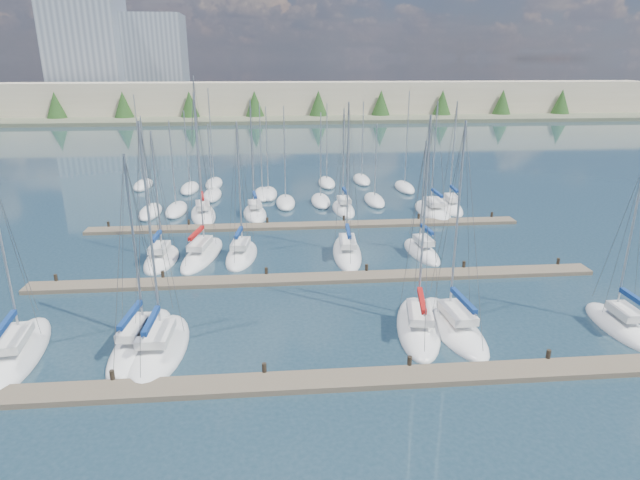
{
  "coord_description": "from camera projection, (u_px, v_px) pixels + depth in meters",
  "views": [
    {
      "loc": [
        -3.19,
        -22.36,
        16.4
      ],
      "look_at": [
        0.0,
        14.0,
        4.0
      ],
      "focal_mm": 30.0,
      "sensor_mm": 36.0,
      "label": 1
    }
  ],
  "objects": [
    {
      "name": "sailboat_o",
      "position": [
        255.0,
        213.0,
        59.07
      ],
      "size": [
        3.22,
        7.1,
        13.08
      ],
      "rotation": [
        0.0,
        0.0,
        0.11
      ],
      "color": "white",
      "rests_on": "ground"
    },
    {
      "name": "sailboat_j",
      "position": [
        242.0,
        255.0,
        46.56
      ],
      "size": [
        3.31,
        7.45,
        12.32
      ],
      "rotation": [
        0.0,
        0.0,
        -0.11
      ],
      "color": "white",
      "rests_on": "ground"
    },
    {
      "name": "sailboat_g",
      "position": [
        619.0,
        326.0,
        34.23
      ],
      "size": [
        2.4,
        6.69,
        11.48
      ],
      "rotation": [
        0.0,
        0.0,
        -0.01
      ],
      "color": "white",
      "rests_on": "ground"
    },
    {
      "name": "dock_mid",
      "position": [
        318.0,
        278.0,
        41.69
      ],
      "size": [
        44.0,
        1.93,
        1.1
      ],
      "color": "#6B5E4C",
      "rests_on": "ground"
    },
    {
      "name": "sailboat_i",
      "position": [
        202.0,
        254.0,
        46.68
      ],
      "size": [
        4.16,
        9.31,
        14.59
      ],
      "rotation": [
        0.0,
        0.0,
        -0.19
      ],
      "color": "white",
      "rests_on": "ground"
    },
    {
      "name": "sailboat_q",
      "position": [
        432.0,
        211.0,
        60.06
      ],
      "size": [
        3.3,
        9.0,
        12.86
      ],
      "rotation": [
        0.0,
        0.0,
        0.02
      ],
      "color": "white",
      "rests_on": "ground"
    },
    {
      "name": "sailboat_k",
      "position": [
        347.0,
        252.0,
        47.23
      ],
      "size": [
        3.13,
        9.29,
        13.81
      ],
      "rotation": [
        0.0,
        0.0,
        -0.07
      ],
      "color": "white",
      "rests_on": "ground"
    },
    {
      "name": "sailboat_e",
      "position": [
        453.0,
        326.0,
        34.18
      ],
      "size": [
        3.46,
        8.9,
        13.79
      ],
      "rotation": [
        0.0,
        0.0,
        0.08
      ],
      "color": "white",
      "rests_on": "ground"
    },
    {
      "name": "sailboat_h",
      "position": [
        161.0,
        259.0,
        45.61
      ],
      "size": [
        2.87,
        6.85,
        11.63
      ],
      "rotation": [
        0.0,
        0.0,
        -0.04
      ],
      "color": "white",
      "rests_on": "ground"
    },
    {
      "name": "sailboat_r",
      "position": [
        450.0,
        207.0,
        61.81
      ],
      "size": [
        2.83,
        7.86,
        12.77
      ],
      "rotation": [
        0.0,
        0.0,
        -0.08
      ],
      "color": "white",
      "rests_on": "ground"
    },
    {
      "name": "sailboat_l",
      "position": [
        422.0,
        252.0,
        47.38
      ],
      "size": [
        2.87,
        6.94,
        10.61
      ],
      "rotation": [
        0.0,
        0.0,
        0.1
      ],
      "color": "white",
      "rests_on": "ground"
    },
    {
      "name": "sailboat_p",
      "position": [
        344.0,
        209.0,
        60.87
      ],
      "size": [
        2.55,
        7.04,
        12.08
      ],
      "rotation": [
        0.0,
        0.0,
        0.03
      ],
      "color": "white",
      "rests_on": "ground"
    },
    {
      "name": "shoreline",
      "position": [
        239.0,
        90.0,
        164.4
      ],
      "size": [
        400.0,
        60.0,
        38.0
      ],
      "color": "#666B51",
      "rests_on": "ground"
    },
    {
      "name": "sailboat_a",
      "position": [
        18.0,
        353.0,
        31.09
      ],
      "size": [
        3.81,
        9.38,
        12.96
      ],
      "rotation": [
        0.0,
        0.0,
        0.12
      ],
      "color": "white",
      "rests_on": "ground"
    },
    {
      "name": "dock_near",
      "position": [
        340.0,
        380.0,
        28.48
      ],
      "size": [
        44.0,
        1.93,
        1.1
      ],
      "color": "#6B5E4C",
      "rests_on": "ground"
    },
    {
      "name": "dock_far",
      "position": [
        306.0,
        226.0,
        54.89
      ],
      "size": [
        44.0,
        1.93,
        1.1
      ],
      "color": "#6B5E4C",
      "rests_on": "ground"
    },
    {
      "name": "sailboat_c",
      "position": [
        159.0,
        348.0,
        31.63
      ],
      "size": [
        3.44,
        8.58,
        14.06
      ],
      "rotation": [
        0.0,
        0.0,
        -0.03
      ],
      "color": "white",
      "rests_on": "ground"
    },
    {
      "name": "sailboat_b",
      "position": [
        141.0,
        341.0,
        32.34
      ],
      "size": [
        3.6,
        9.05,
        12.16
      ],
      "rotation": [
        0.0,
        0.0,
        -0.1
      ],
      "color": "white",
      "rests_on": "ground"
    },
    {
      "name": "distant_boats",
      "position": [
        265.0,
        193.0,
        67.46
      ],
      "size": [
        36.93,
        20.75,
        13.3
      ],
      "color": "#9EA0A5",
      "rests_on": "ground"
    },
    {
      "name": "sailboat_d",
      "position": [
        418.0,
        326.0,
        34.16
      ],
      "size": [
        4.25,
        9.02,
        14.11
      ],
      "rotation": [
        0.0,
        0.0,
        -0.18
      ],
      "color": "white",
      "rests_on": "ground"
    },
    {
      "name": "ground",
      "position": [
        294.0,
        170.0,
        83.22
      ],
      "size": [
        400.0,
        400.0,
        0.0
      ],
      "primitive_type": "plane",
      "color": "#243B49",
      "rests_on": "ground"
    },
    {
      "name": "sailboat_n",
      "position": [
        203.0,
        214.0,
        58.75
      ],
      "size": [
        3.96,
        8.99,
        15.51
      ],
      "rotation": [
        0.0,
        0.0,
        0.16
      ],
      "color": "white",
      "rests_on": "ground"
    }
  ]
}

